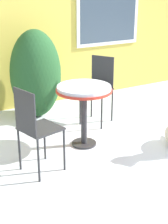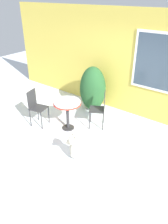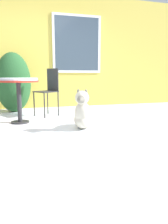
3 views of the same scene
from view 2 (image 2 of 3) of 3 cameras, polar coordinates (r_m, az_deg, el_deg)
ground_plane at (r=5.24m, az=-4.04°, el=-7.80°), size 16.00×16.00×0.00m
house_wall at (r=6.22m, az=9.73°, el=12.61°), size 8.00×0.10×2.82m
shrub_left at (r=6.34m, az=2.29°, el=6.04°), size 0.77×0.70×1.32m
patio_table at (r=5.40m, az=-4.39°, el=1.64°), size 0.68×0.68×0.78m
patio_chair_near_table at (r=5.54m, az=4.14°, el=1.05°), size 0.52×0.52×0.96m
patio_chair_far_side at (r=5.76m, az=-12.38°, el=1.57°), size 0.46×0.46×0.96m
dog at (r=4.66m, az=-1.28°, el=-9.72°), size 0.51×0.70×0.62m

